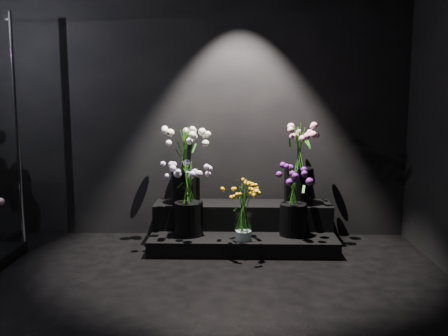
{
  "coord_description": "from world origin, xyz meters",
  "views": [
    {
      "loc": [
        0.39,
        -2.74,
        1.37
      ],
      "look_at": [
        0.29,
        1.2,
        0.77
      ],
      "focal_mm": 40.0,
      "sensor_mm": 36.0,
      "label": 1
    }
  ],
  "objects": [
    {
      "name": "floor",
      "position": [
        0.0,
        0.0,
        0.0
      ],
      "size": [
        4.0,
        4.0,
        0.0
      ],
      "primitive_type": "plane",
      "color": "black",
      "rests_on": "ground"
    },
    {
      "name": "wall_back",
      "position": [
        0.0,
        2.0,
        1.4
      ],
      "size": [
        4.0,
        0.0,
        4.0
      ],
      "primitive_type": "plane",
      "rotation": [
        1.57,
        0.0,
        0.0
      ],
      "color": "black",
      "rests_on": "floor"
    },
    {
      "name": "display_riser",
      "position": [
        0.45,
        1.68,
        0.15
      ],
      "size": [
        1.62,
        0.72,
        0.36
      ],
      "color": "black",
      "rests_on": "floor"
    },
    {
      "name": "bouquet_orange_bells",
      "position": [
        0.45,
        1.34,
        0.4
      ],
      "size": [
        0.32,
        0.32,
        0.52
      ],
      "rotation": [
        0.0,
        0.0,
        0.3
      ],
      "color": "white",
      "rests_on": "display_riser"
    },
    {
      "name": "bouquet_lilac",
      "position": [
        -0.02,
        1.49,
        0.5
      ],
      "size": [
        0.45,
        0.45,
        0.65
      ],
      "rotation": [
        0.0,
        0.0,
        0.32
      ],
      "color": "black",
      "rests_on": "display_riser"
    },
    {
      "name": "bouquet_purple",
      "position": [
        0.89,
        1.51,
        0.47
      ],
      "size": [
        0.31,
        0.31,
        0.61
      ],
      "rotation": [
        0.0,
        0.0,
        -0.0
      ],
      "color": "black",
      "rests_on": "display_riser"
    },
    {
      "name": "bouquet_cream_roses",
      "position": [
        -0.07,
        1.76,
        0.76
      ],
      "size": [
        0.5,
        0.5,
        0.7
      ],
      "rotation": [
        0.0,
        0.0,
        -0.34
      ],
      "color": "black",
      "rests_on": "display_riser"
    },
    {
      "name": "bouquet_pink_roses",
      "position": [
        0.96,
        1.76,
        0.76
      ],
      "size": [
        0.42,
        0.42,
        0.73
      ],
      "rotation": [
        0.0,
        0.0,
        0.31
      ],
      "color": "black",
      "rests_on": "display_riser"
    }
  ]
}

